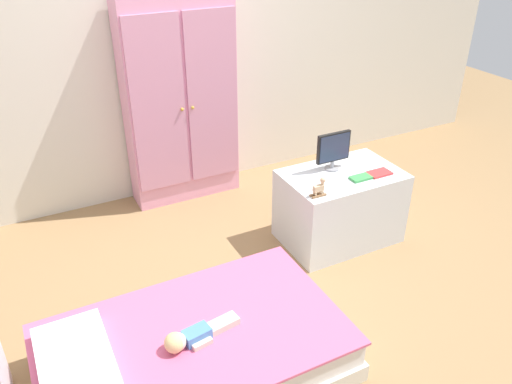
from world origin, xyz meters
TOP-DOWN VIEW (x-y plane):
  - ground_plane at (0.00, 0.00)m, footprint 10.00×10.00m
  - back_wall at (0.00, 1.57)m, footprint 6.40×0.05m
  - bed at (-0.53, -0.35)m, footprint 1.47×0.89m
  - pillow at (-1.07, -0.35)m, footprint 0.31×0.63m
  - doll at (-0.57, -0.40)m, footprint 0.39×0.15m
  - wardrobe at (0.07, 1.40)m, footprint 0.83×0.29m
  - tv_stand at (0.79, 0.31)m, footprint 0.78×0.51m
  - tv_monitor at (0.76, 0.40)m, footprint 0.24×0.10m
  - rocking_horse_toy at (0.49, 0.14)m, footprint 0.10×0.04m
  - book_green at (0.85, 0.20)m, footprint 0.14×0.08m
  - book_red at (1.00, 0.20)m, footprint 0.16×0.10m

SIDE VIEW (x-z plane):
  - ground_plane at x=0.00m, z-range -0.02..0.00m
  - bed at x=-0.53m, z-range 0.00..0.25m
  - tv_stand at x=0.79m, z-range 0.00..0.51m
  - pillow at x=-1.07m, z-range 0.26..0.32m
  - doll at x=-0.57m, z-range 0.24..0.34m
  - book_red at x=1.00m, z-range 0.51..0.52m
  - book_green at x=0.85m, z-range 0.51..0.53m
  - rocking_horse_toy at x=0.49m, z-range 0.51..0.63m
  - tv_monitor at x=0.76m, z-range 0.53..0.79m
  - wardrobe at x=0.07m, z-range 0.00..1.55m
  - back_wall at x=0.00m, z-range 0.00..2.70m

